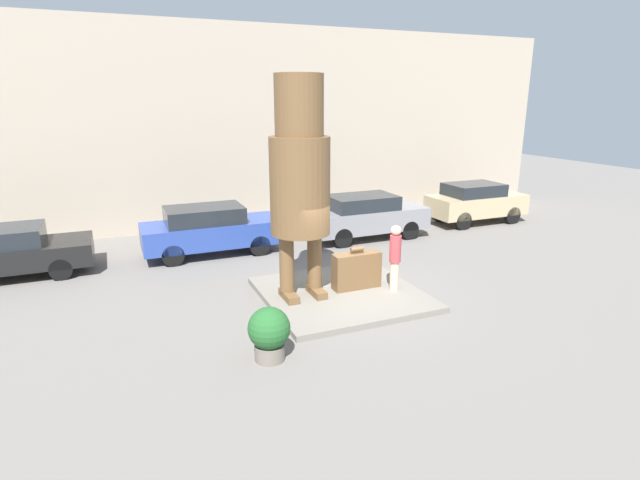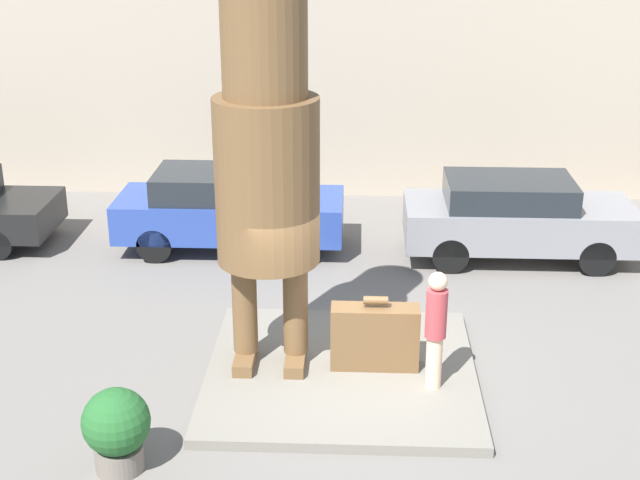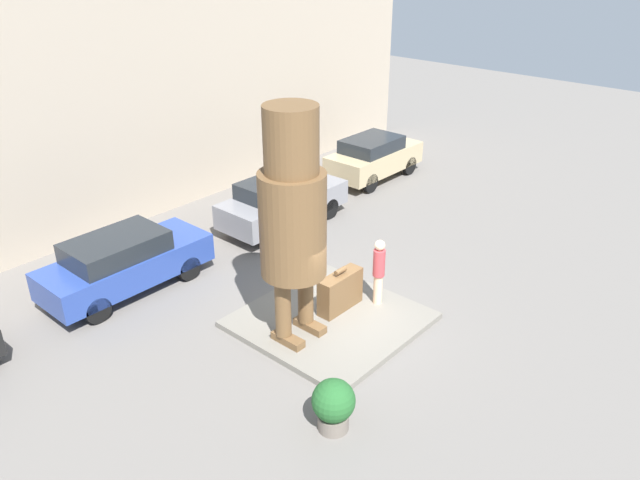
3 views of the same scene
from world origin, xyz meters
name	(u,v)px [view 3 (image 3 of 3)]	position (x,y,z in m)	size (l,w,h in m)	color
ground_plane	(330,323)	(0.00, 0.00, 0.00)	(60.00, 60.00, 0.00)	slate
pedestal	(330,320)	(0.00, 0.00, 0.07)	(3.91, 3.87, 0.15)	slate
building_backdrop	(108,105)	(0.00, 8.75, 3.83)	(28.00, 0.60, 7.66)	tan
statue_figure	(293,210)	(-1.04, 0.17, 3.27)	(1.45, 1.45, 5.35)	brown
giant_suitcase	(340,291)	(0.48, 0.09, 0.63)	(1.28, 0.41, 1.12)	brown
tourist	(379,269)	(1.29, -0.45, 1.10)	(0.30, 0.30, 1.74)	beige
parked_car_blue	(124,262)	(-2.36, 4.98, 0.85)	(4.42, 1.70, 1.60)	#284293
parked_car_grey	(282,200)	(3.23, 4.75, 0.85)	(4.34, 1.75, 1.60)	gray
parked_car_tan	(374,157)	(8.48, 5.09, 0.87)	(4.00, 1.71, 1.63)	tan
planter_pot	(333,404)	(-2.67, -2.35, 0.59)	(0.83, 0.83, 1.09)	#70665B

